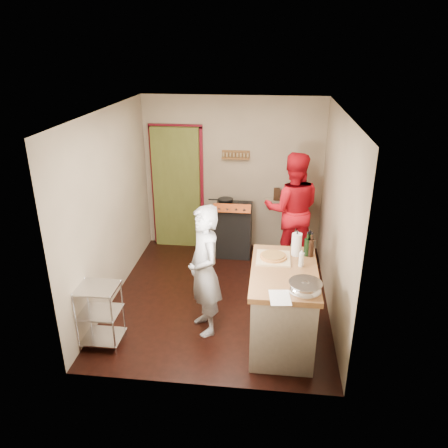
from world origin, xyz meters
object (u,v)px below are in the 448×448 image
(person_red, at_px, (292,210))
(wire_shelving, at_px, (100,313))
(person_stripe, at_px, (204,271))
(island, at_px, (283,305))
(stove, at_px, (233,229))

(person_red, bearing_deg, wire_shelving, 45.33)
(wire_shelving, relative_size, person_stripe, 0.48)
(person_stripe, xyz_separation_m, person_red, (1.10, 1.96, 0.09))
(island, bearing_deg, person_red, 86.04)
(stove, relative_size, island, 0.72)
(stove, xyz_separation_m, person_red, (0.95, -0.22, 0.47))
(wire_shelving, height_order, person_red, person_red)
(wire_shelving, bearing_deg, stove, 63.15)
(wire_shelving, distance_m, island, 2.16)
(wire_shelving, relative_size, island, 0.57)
(island, bearing_deg, wire_shelving, -171.90)
(island, xyz_separation_m, person_stripe, (-0.95, 0.13, 0.32))
(person_red, bearing_deg, person_stripe, 59.65)
(stove, bearing_deg, person_red, -13.22)
(stove, bearing_deg, island, -70.83)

